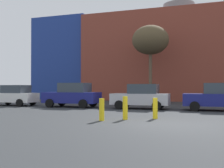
{
  "coord_description": "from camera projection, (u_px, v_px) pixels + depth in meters",
  "views": [
    {
      "loc": [
        1.39,
        -11.35,
        1.56
      ],
      "look_at": [
        -4.87,
        7.64,
        1.8
      ],
      "focal_mm": 42.68,
      "sensor_mm": 36.0,
      "label": 1
    }
  ],
  "objects": [
    {
      "name": "parked_car_0",
      "position": [
        14.0,
        95.0,
        22.61
      ],
      "size": [
        4.01,
        1.97,
        1.74
      ],
      "rotation": [
        0.0,
        0.0,
        3.14
      ],
      "color": "white",
      "rests_on": "ground_plane"
    },
    {
      "name": "bare_tree_1",
      "position": [
        150.0,
        41.0,
        26.31
      ],
      "size": [
        3.63,
        3.63,
        7.69
      ],
      "color": "brown",
      "rests_on": "ground_plane"
    },
    {
      "name": "bollard_yellow_1",
      "position": [
        102.0,
        110.0,
        12.36
      ],
      "size": [
        0.24,
        0.24,
        1.04
      ],
      "primitive_type": "cylinder",
      "color": "yellow",
      "rests_on": "ground_plane"
    },
    {
      "name": "bollard_yellow_2",
      "position": [
        125.0,
        108.0,
        12.81
      ],
      "size": [
        0.24,
        0.24,
        1.12
      ],
      "primitive_type": "cylinder",
      "color": "yellow",
      "rests_on": "ground_plane"
    },
    {
      "name": "building_backdrop",
      "position": [
        179.0,
        58.0,
        34.74
      ],
      "size": [
        37.4,
        12.41,
        12.42
      ],
      "color": "brown",
      "rests_on": "ground_plane"
    },
    {
      "name": "parked_car_1",
      "position": [
        73.0,
        95.0,
        20.89
      ],
      "size": [
        4.37,
        2.14,
        1.89
      ],
      "rotation": [
        0.0,
        0.0,
        3.14
      ],
      "color": "navy",
      "rests_on": "ground_plane"
    },
    {
      "name": "bollard_yellow_0",
      "position": [
        155.0,
        108.0,
        13.15
      ],
      "size": [
        0.24,
        0.24,
        1.03
      ],
      "primitive_type": "cylinder",
      "color": "yellow",
      "rests_on": "ground_plane"
    },
    {
      "name": "ground_plane",
      "position": [
        165.0,
        124.0,
        11.2
      ],
      "size": [
        200.0,
        200.0,
        0.0
      ],
      "primitive_type": "plane",
      "color": "#2D3033"
    },
    {
      "name": "parked_car_2",
      "position": [
        141.0,
        97.0,
        19.17
      ],
      "size": [
        4.12,
        2.02,
        1.78
      ],
      "rotation": [
        0.0,
        0.0,
        3.14
      ],
      "color": "silver",
      "rests_on": "ground_plane"
    },
    {
      "name": "parked_car_3",
      "position": [
        217.0,
        97.0,
        17.57
      ],
      "size": [
        4.24,
        2.08,
        1.84
      ],
      "rotation": [
        0.0,
        0.0,
        3.14
      ],
      "color": "navy",
      "rests_on": "ground_plane"
    }
  ]
}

